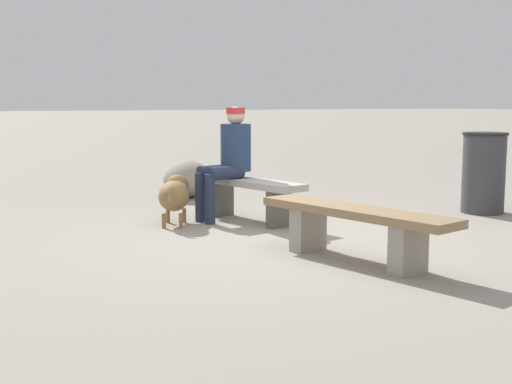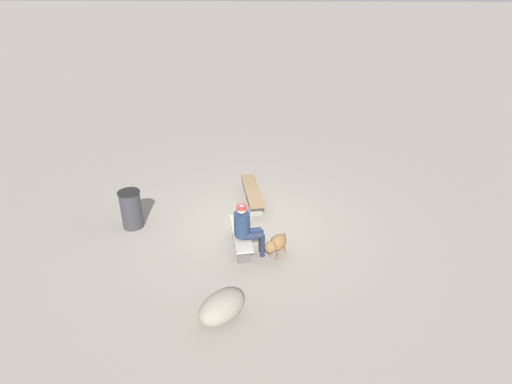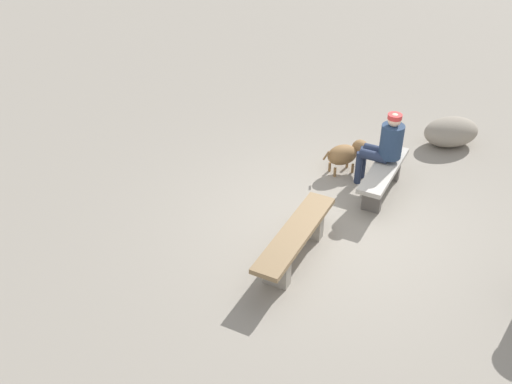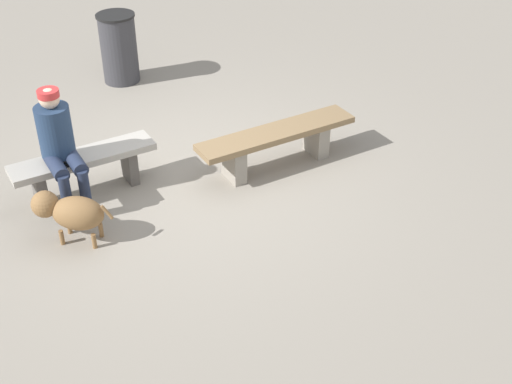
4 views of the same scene
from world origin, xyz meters
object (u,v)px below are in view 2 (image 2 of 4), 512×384
dog (276,244)px  trash_bin (131,209)px  bench_left (252,194)px  bench_right (241,236)px  seated_person (246,227)px  boulder (222,307)px

dog → trash_bin: trash_bin is taller
bench_left → dog: size_ratio=2.62×
dog → trash_bin: size_ratio=0.76×
dog → trash_bin: bearing=-77.8°
bench_left → bench_right: size_ratio=1.23×
seated_person → dog: size_ratio=1.74×
bench_right → seated_person: (0.21, 0.14, 0.39)m
seated_person → trash_bin: (-1.04, -2.88, -0.25)m
bench_left → trash_bin: 3.14m
bench_left → trash_bin: bearing=-77.9°
bench_right → dog: bearing=61.9°
bench_left → trash_bin: size_ratio=1.99×
seated_person → trash_bin: size_ratio=1.32×
seated_person → boulder: seated_person is taller
bench_right → seated_person: seated_person is taller
seated_person → trash_bin: seated_person is taller
bench_left → bench_right: bench_right is taller
bench_left → bench_right: bearing=-15.3°
bench_left → trash_bin: (1.27, -2.87, 0.16)m
seated_person → trash_bin: bearing=-121.0°
bench_left → seated_person: seated_person is taller
bench_left → boulder: bearing=-15.7°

